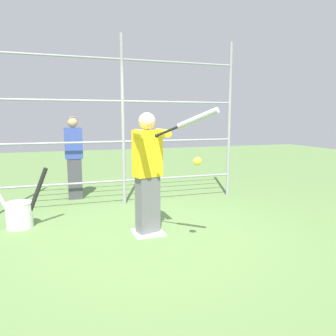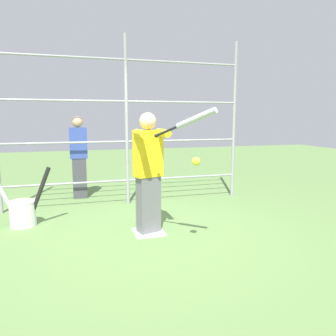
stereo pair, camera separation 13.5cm
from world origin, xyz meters
name	(u,v)px [view 2 (the right image)]	position (x,y,z in m)	size (l,w,h in m)	color
ground_plane	(149,233)	(0.00, 0.00, 0.00)	(24.00, 24.00, 0.00)	#608447
home_plate	(149,232)	(0.00, 0.00, 0.01)	(0.40, 0.40, 0.02)	white
fence_backstop	(127,122)	(0.00, -1.60, 1.47)	(4.24, 0.06, 2.95)	#939399
batter	(148,170)	(0.00, 0.02, 0.87)	(0.40, 0.62, 1.61)	slate
baseball_bat_swinging	(191,121)	(-0.27, 0.84, 1.51)	(0.50, 0.71, 0.34)	black
softball_in_flight	(196,161)	(-0.35, 0.82, 1.06)	(0.10, 0.10, 0.10)	yellow
bat_bucket	(23,211)	(1.66, -0.81, 0.21)	(0.83, 0.37, 0.86)	white
bystander_behind_fence	(79,156)	(0.81, -2.29, 0.81)	(0.32, 0.20, 1.56)	#3F3F47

